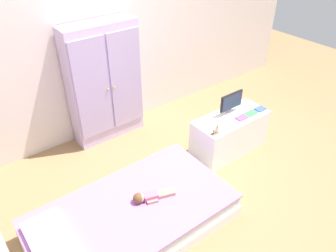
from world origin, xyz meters
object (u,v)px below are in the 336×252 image
tv_monitor (231,102)px  book_green (251,113)px  doll (146,197)px  book_blue (260,109)px  bed (133,217)px  rocking_horse_toy (216,130)px  book_purple (242,118)px  wardrobe (105,83)px  tv_stand (229,134)px

tv_monitor → book_green: (0.17, -0.16, -0.14)m
doll → book_blue: 1.78m
bed → rocking_horse_toy: (1.15, 0.16, 0.40)m
tv_monitor → rocking_horse_toy: bearing=-155.0°
doll → book_blue: book_blue is taller
bed → book_blue: 1.95m
bed → book_green: book_green is taller
doll → book_blue: bearing=6.3°
book_purple → rocking_horse_toy: bearing=-175.3°
wardrobe → tv_monitor: (1.01, -1.10, -0.10)m
wardrobe → bed: bearing=-111.0°
bed → doll: doll is taller
tv_monitor → book_purple: size_ratio=2.33×
book_purple → book_green: bearing=0.0°
tv_stand → rocking_horse_toy: (-0.37, -0.13, 0.29)m
rocking_horse_toy → book_purple: rocking_horse_toy is taller
bed → rocking_horse_toy: bearing=7.9°
tv_monitor → book_purple: 0.21m
wardrobe → tv_monitor: bearing=-47.4°
tv_stand → book_purple: size_ratio=6.62×
doll → tv_monitor: size_ratio=1.20×
tv_monitor → book_green: size_ratio=2.06×
wardrobe → book_purple: bearing=-50.6°
doll → tv_stand: 1.40m
wardrobe → book_blue: (1.35, -1.25, -0.24)m
book_green → rocking_horse_toy: bearing=-176.5°
bed → wardrobe: wardrobe is taller
doll → rocking_horse_toy: 1.03m
book_purple → book_blue: 0.32m
tv_stand → book_blue: 0.47m
doll → tv_monitor: tv_monitor is taller
book_purple → bed: bearing=-173.0°
bed → book_green: bearing=6.4°
book_blue → book_purple: bearing=180.0°
wardrobe → book_blue: bearing=-42.9°
doll → tv_stand: tv_stand is taller
book_purple → tv_stand: bearing=127.1°
tv_stand → book_blue: size_ratio=7.11×
tv_stand → bed: bearing=-169.3°
wardrobe → tv_stand: bearing=-50.4°
wardrobe → rocking_horse_toy: 1.43m
wardrobe → book_purple: size_ratio=10.51×
doll → tv_stand: size_ratio=0.42×
bed → tv_monitor: 1.68m
tv_monitor → rocking_horse_toy: (-0.42, -0.19, -0.10)m
book_blue → doll: bearing=-173.7°
tv_monitor → book_green: tv_monitor is taller
tv_monitor → bed: bearing=-167.3°
rocking_horse_toy → book_blue: 0.76m
book_purple → book_green: (0.15, 0.00, -0.00)m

